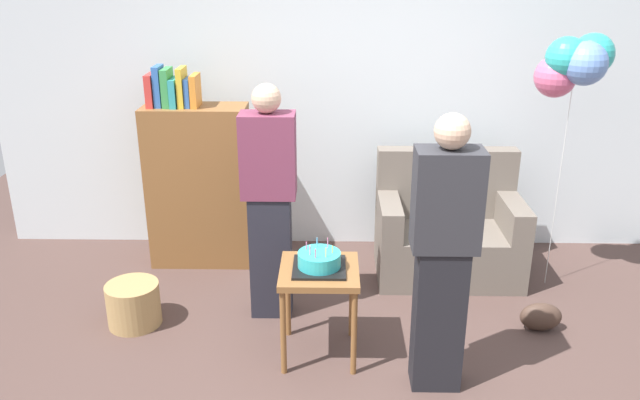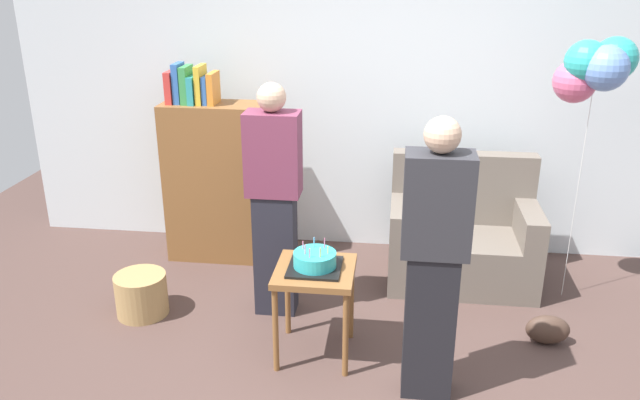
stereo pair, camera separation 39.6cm
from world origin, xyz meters
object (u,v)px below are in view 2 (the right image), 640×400
bookshelf (215,178)px  handbag (548,330)px  couch (461,238)px  birthday_cake (315,261)px  side_table (315,282)px  balloon_bunch (595,68)px  wicker_basket (141,294)px  person_holding_cake (434,261)px  person_blowing_candles (274,201)px

bookshelf → handbag: 2.75m
couch → birthday_cake: (-0.99, -1.16, 0.31)m
birthday_cake → side_table: bearing=-87.8°
side_table → handbag: side_table is taller
balloon_bunch → wicker_basket: bearing=-168.0°
wicker_basket → balloon_bunch: (3.00, 0.64, 1.54)m
bookshelf → handbag: size_ratio=5.74×
person_holding_cake → side_table: bearing=-32.4°
side_table → couch: bearing=49.5°
balloon_bunch → person_blowing_candles: bearing=-167.5°
bookshelf → person_blowing_candles: person_blowing_candles is taller
person_holding_cake → handbag: size_ratio=5.82×
bookshelf → handbag: bookshelf is taller
wicker_basket → person_holding_cake: bearing=-17.4°
birthday_cake → person_holding_cake: (0.69, -0.29, 0.18)m
bookshelf → side_table: bookshelf is taller
bookshelf → wicker_basket: bookshelf is taller
couch → birthday_cake: size_ratio=3.44×
couch → wicker_basket: bearing=-159.8°
side_table → person_blowing_candles: person_blowing_candles is taller
balloon_bunch → couch: bearing=165.6°
handbag → wicker_basket: bearing=179.4°
person_holding_cake → wicker_basket: size_ratio=4.53×
bookshelf → balloon_bunch: size_ratio=0.85×
birthday_cake → balloon_bunch: 2.24m
side_table → birthday_cake: (-0.00, 0.00, 0.14)m
person_holding_cake → balloon_bunch: (1.04, 1.26, 0.86)m
side_table → person_blowing_candles: bearing=124.1°
bookshelf → wicker_basket: 1.17m
side_table → person_holding_cake: (0.69, -0.29, 0.32)m
birthday_cake → balloon_bunch: (1.73, 0.97, 1.04)m
person_blowing_candles → person_holding_cake: 1.30m
wicker_basket → balloon_bunch: balloon_bunch is taller
bookshelf → wicker_basket: size_ratio=4.46×
side_table → balloon_bunch: size_ratio=0.32×
wicker_basket → couch: bearing=20.2°
side_table → handbag: 1.57m
couch → handbag: (0.50, -0.86, -0.24)m
couch → person_blowing_candles: (-1.33, -0.65, 0.49)m
couch → wicker_basket: (-2.26, -0.83, -0.19)m
side_table → birthday_cake: size_ratio=1.88×
couch → balloon_bunch: 1.55m
birthday_cake → handbag: (1.49, 0.30, -0.55)m
side_table → person_holding_cake: size_ratio=0.37×
bookshelf → person_blowing_candles: size_ratio=0.99×
couch → person_holding_cake: 1.56m
bookshelf → person_blowing_candles: bearing=-51.6°
bookshelf → handbag: bearing=-22.5°
handbag → person_blowing_candles: bearing=173.5°
bookshelf → wicker_basket: bearing=-105.7°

